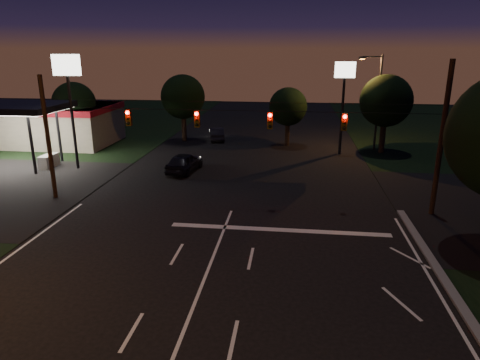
# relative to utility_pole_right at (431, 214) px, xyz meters

# --- Properties ---
(stop_bar) EXTENTS (12.00, 0.50, 0.01)m
(stop_bar) POSITION_rel_utility_pole_right_xyz_m (-9.00, -3.50, 0.01)
(stop_bar) COLOR silver
(stop_bar) RESTS_ON ground
(utility_pole_right) EXTENTS (0.30, 0.30, 9.00)m
(utility_pole_right) POSITION_rel_utility_pole_right_xyz_m (0.00, 0.00, 0.00)
(utility_pole_right) COLOR black
(utility_pole_right) RESTS_ON ground
(utility_pole_left) EXTENTS (0.28, 0.28, 8.00)m
(utility_pole_left) POSITION_rel_utility_pole_right_xyz_m (-24.00, 0.00, 0.00)
(utility_pole_left) COLOR black
(utility_pole_left) RESTS_ON ground
(signal_span) EXTENTS (24.00, 0.40, 1.56)m
(signal_span) POSITION_rel_utility_pole_right_xyz_m (-12.00, -0.04, 5.50)
(signal_span) COLOR black
(signal_span) RESTS_ON ground
(gas_station) EXTENTS (14.20, 16.10, 5.25)m
(gas_station) POSITION_rel_utility_pole_right_xyz_m (-33.86, 15.39, 2.38)
(gas_station) COLOR gray
(gas_station) RESTS_ON ground
(pole_sign_left_near) EXTENTS (2.20, 0.30, 9.10)m
(pole_sign_left_near) POSITION_rel_utility_pole_right_xyz_m (-26.00, 7.00, 6.98)
(pole_sign_left_near) COLOR black
(pole_sign_left_near) RESTS_ON ground
(pole_sign_right) EXTENTS (1.80, 0.30, 8.40)m
(pole_sign_right) POSITION_rel_utility_pole_right_xyz_m (-4.00, 15.00, 6.24)
(pole_sign_right) COLOR black
(pole_sign_right) RESTS_ON ground
(street_light_right_far) EXTENTS (2.20, 0.35, 9.00)m
(street_light_right_far) POSITION_rel_utility_pole_right_xyz_m (-0.76, 17.00, 5.24)
(street_light_right_far) COLOR black
(street_light_right_far) RESTS_ON ground
(tree_far_a) EXTENTS (4.20, 4.20, 6.42)m
(tree_far_a) POSITION_rel_utility_pole_right_xyz_m (-29.98, 15.12, 4.26)
(tree_far_a) COLOR black
(tree_far_a) RESTS_ON ground
(tree_far_b) EXTENTS (4.60, 4.60, 6.98)m
(tree_far_b) POSITION_rel_utility_pole_right_xyz_m (-19.98, 19.13, 4.61)
(tree_far_b) COLOR black
(tree_far_b) RESTS_ON ground
(tree_far_c) EXTENTS (3.80, 3.80, 5.86)m
(tree_far_c) POSITION_rel_utility_pole_right_xyz_m (-8.98, 18.10, 3.90)
(tree_far_c) COLOR black
(tree_far_c) RESTS_ON ground
(tree_far_d) EXTENTS (4.80, 4.80, 7.30)m
(tree_far_d) POSITION_rel_utility_pole_right_xyz_m (0.02, 16.13, 4.83)
(tree_far_d) COLOR black
(tree_far_d) RESTS_ON ground
(car_oncoming_a) EXTENTS (2.46, 4.76, 1.55)m
(car_oncoming_a) POSITION_rel_utility_pole_right_xyz_m (-17.01, 7.21, 0.77)
(car_oncoming_a) COLOR black
(car_oncoming_a) RESTS_ON ground
(car_oncoming_b) EXTENTS (2.31, 4.26, 1.33)m
(car_oncoming_b) POSITION_rel_utility_pole_right_xyz_m (-16.62, 19.86, 0.67)
(car_oncoming_b) COLOR black
(car_oncoming_b) RESTS_ON ground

